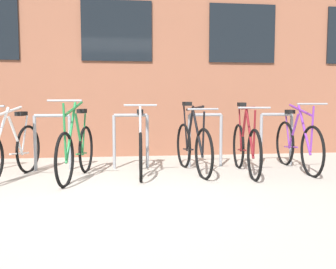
# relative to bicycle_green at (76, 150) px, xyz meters

# --- Properties ---
(ground_plane) EXTENTS (42.00, 42.00, 0.00)m
(ground_plane) POSITION_rel_bicycle_green_xyz_m (0.57, -1.21, -0.39)
(ground_plane) COLOR #B2ADA0
(storefront_building) EXTENTS (28.00, 7.96, 6.21)m
(storefront_building) POSITION_rel_bicycle_green_xyz_m (0.57, 5.95, 2.72)
(storefront_building) COLOR brown
(storefront_building) RESTS_ON ground
(bike_rack) EXTENTS (6.57, 0.05, 0.87)m
(bike_rack) POSITION_rel_bicycle_green_xyz_m (0.17, 0.69, 0.13)
(bike_rack) COLOR gray
(bike_rack) RESTS_ON ground
(bicycle_green) EXTENTS (0.48, 1.69, 1.11)m
(bicycle_green) POSITION_rel_bicycle_green_xyz_m (0.00, 0.00, 0.00)
(bicycle_green) COLOR black
(bicycle_green) RESTS_ON ground
(bicycle_maroon) EXTENTS (0.44, 1.71, 1.06)m
(bicycle_maroon) POSITION_rel_bicycle_green_xyz_m (2.44, 0.06, 0.00)
(bicycle_maroon) COLOR black
(bicycle_maroon) RESTS_ON ground
(bicycle_silver) EXTENTS (0.44, 1.73, 1.05)m
(bicycle_silver) POSITION_rel_bicycle_green_xyz_m (0.90, 0.24, -0.01)
(bicycle_silver) COLOR black
(bicycle_silver) RESTS_ON ground
(bicycle_white) EXTENTS (0.58, 1.74, 1.04)m
(bicycle_white) POSITION_rel_bicycle_green_xyz_m (-0.90, 0.06, 0.00)
(bicycle_white) COLOR black
(bicycle_white) RESTS_ON ground
(bicycle_purple) EXTENTS (0.44, 1.78, 1.06)m
(bicycle_purple) POSITION_rel_bicycle_green_xyz_m (3.32, 0.23, 0.01)
(bicycle_purple) COLOR black
(bicycle_purple) RESTS_ON ground
(bicycle_black) EXTENTS (0.44, 1.70, 1.07)m
(bicycle_black) POSITION_rel_bicycle_green_xyz_m (1.68, 0.24, 0.00)
(bicycle_black) COLOR black
(bicycle_black) RESTS_ON ground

